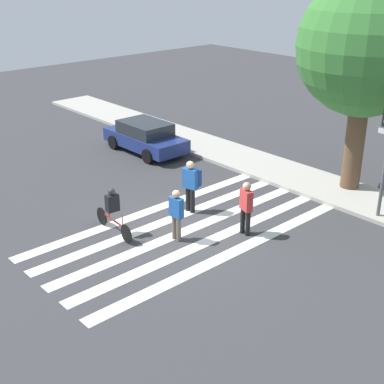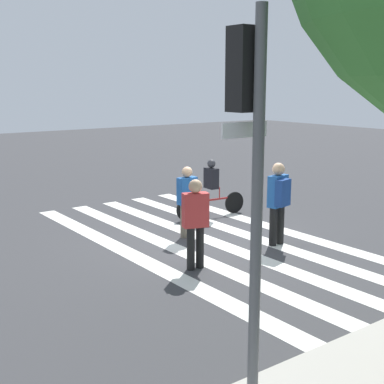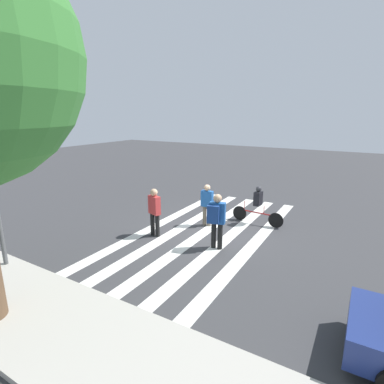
# 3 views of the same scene
# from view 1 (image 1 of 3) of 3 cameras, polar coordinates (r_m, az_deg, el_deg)

# --- Properties ---
(ground_plane) EXTENTS (60.00, 60.00, 0.00)m
(ground_plane) POSITION_cam_1_polar(r_m,az_deg,el_deg) (17.24, -0.67, -4.18)
(ground_plane) COLOR #38383A
(sidewalk_curb) EXTENTS (36.00, 2.50, 0.14)m
(sidewalk_curb) POSITION_cam_1_polar(r_m,az_deg,el_deg) (21.48, 11.94, 1.25)
(sidewalk_curb) COLOR #ADA89E
(sidewalk_curb) RESTS_ON ground_plane
(crosswalk_stripes) EXTENTS (4.39, 10.00, 0.01)m
(crosswalk_stripes) POSITION_cam_1_polar(r_m,az_deg,el_deg) (17.24, -0.67, -4.17)
(crosswalk_stripes) COLOR silver
(crosswalk_stripes) RESTS_ON ground_plane
(street_tree) EXTENTS (4.85, 4.85, 7.76)m
(street_tree) POSITION_cam_1_polar(r_m,az_deg,el_deg) (19.78, 18.14, 14.44)
(street_tree) COLOR brown
(street_tree) RESTS_ON ground_plane
(pedestrian_adult_blue_shirt) EXTENTS (0.54, 0.37, 1.77)m
(pedestrian_adult_blue_shirt) POSITION_cam_1_polar(r_m,az_deg,el_deg) (16.72, 5.78, -1.41)
(pedestrian_adult_blue_shirt) COLOR black
(pedestrian_adult_blue_shirt) RESTS_ON ground_plane
(pedestrian_child_with_backpack) EXTENTS (0.56, 0.51, 1.86)m
(pedestrian_child_with_backpack) POSITION_cam_1_polar(r_m,az_deg,el_deg) (18.14, -0.07, 1.05)
(pedestrian_child_with_backpack) COLOR black
(pedestrian_child_with_backpack) RESTS_ON ground_plane
(pedestrian_adult_yellow_jacket) EXTENTS (0.47, 0.25, 1.68)m
(pedestrian_adult_yellow_jacket) POSITION_cam_1_polar(r_m,az_deg,el_deg) (16.31, -1.68, -2.18)
(pedestrian_adult_yellow_jacket) COLOR #6B6051
(pedestrian_adult_yellow_jacket) RESTS_ON ground_plane
(cyclist_mid_street) EXTENTS (2.15, 0.42, 1.57)m
(cyclist_mid_street) POSITION_cam_1_polar(r_m,az_deg,el_deg) (16.91, -8.46, -1.79)
(cyclist_mid_street) COLOR black
(cyclist_mid_street) RESTS_ON ground_plane
(car_parked_far_curb) EXTENTS (4.18, 1.94, 1.39)m
(car_parked_far_curb) POSITION_cam_1_polar(r_m,az_deg,el_deg) (24.33, -5.01, 5.91)
(car_parked_far_curb) COLOR navy
(car_parked_far_curb) RESTS_ON ground_plane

